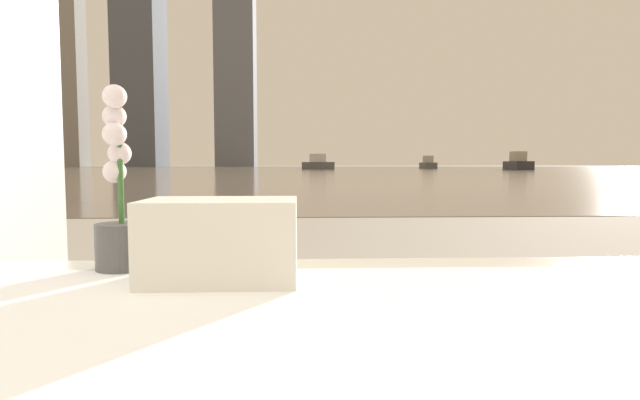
# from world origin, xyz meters

# --- Properties ---
(potted_orchid) EXTENTS (0.11, 0.11, 0.39)m
(potted_orchid) POSITION_xyz_m (-0.45, 0.92, 0.69)
(potted_orchid) COLOR #4C4C4C
(potted_orchid) RESTS_ON bathtub
(towel_stack) EXTENTS (0.30, 0.19, 0.16)m
(towel_stack) POSITION_xyz_m (-0.22, 0.81, 0.64)
(towel_stack) COLOR silver
(towel_stack) RESTS_ON bathtub
(harbor_water) EXTENTS (180.00, 110.00, 0.01)m
(harbor_water) POSITION_xyz_m (0.00, 62.00, 0.01)
(harbor_water) COLOR gray
(harbor_water) RESTS_ON ground_plane
(harbor_boat_1) EXTENTS (1.97, 5.00, 1.84)m
(harbor_boat_1) POSITION_xyz_m (18.28, 71.28, 0.66)
(harbor_boat_1) COLOR #4C4C51
(harbor_boat_1) RESTS_ON harbor_water
(harbor_boat_2) EXTENTS (2.68, 5.90, 2.14)m
(harbor_boat_2) POSITION_xyz_m (25.36, 57.41, 0.76)
(harbor_boat_2) COLOR #2D2D33
(harbor_boat_2) RESTS_ON harbor_water
(harbor_boat_4) EXTENTS (4.06, 5.46, 1.96)m
(harbor_boat_4) POSITION_xyz_m (2.08, 63.47, 0.70)
(harbor_boat_4) COLOR #4C4C51
(harbor_boat_4) RESTS_ON harbor_water
(skyline_tower_0) EXTENTS (9.03, 6.04, 40.07)m
(skyline_tower_0) POSITION_xyz_m (-54.70, 118.00, 20.03)
(skyline_tower_0) COLOR gray
(skyline_tower_0) RESTS_ON ground_plane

